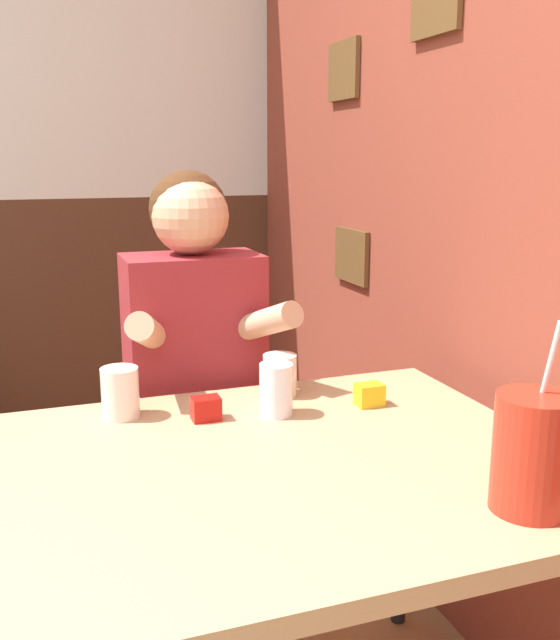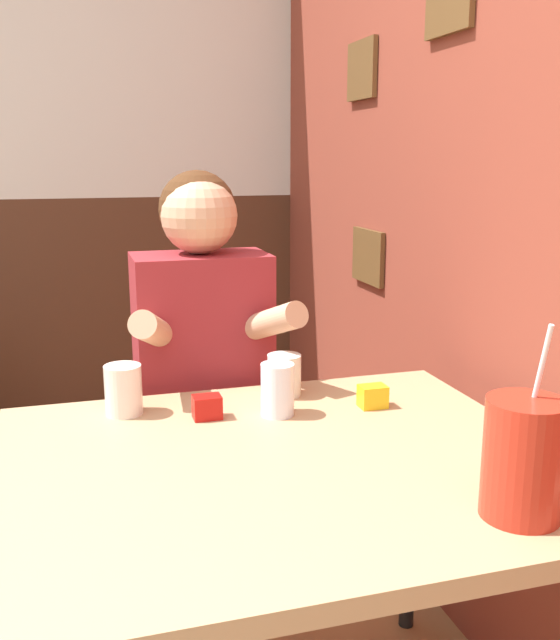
# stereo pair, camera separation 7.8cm
# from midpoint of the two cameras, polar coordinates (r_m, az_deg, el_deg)

# --- Properties ---
(brick_wall_right) EXTENTS (0.08, 4.22, 2.70)m
(brick_wall_right) POSITION_cam_midpoint_polar(r_m,az_deg,el_deg) (2.22, 8.21, 14.96)
(brick_wall_right) COLOR brown
(brick_wall_right) RESTS_ON ground_plane
(main_table) EXTENTS (1.04, 0.87, 0.72)m
(main_table) POSITION_cam_midpoint_polar(r_m,az_deg,el_deg) (1.37, -1.21, -13.42)
(main_table) COLOR tan
(main_table) RESTS_ON ground_plane
(person_seated) EXTENTS (0.42, 0.40, 1.24)m
(person_seated) POSITION_cam_midpoint_polar(r_m,az_deg,el_deg) (1.89, -7.96, -6.60)
(person_seated) COLOR maroon
(person_seated) RESTS_ON ground_plane
(cocktail_pitcher) EXTENTS (0.12, 0.12, 0.31)m
(cocktail_pitcher) POSITION_cam_midpoint_polar(r_m,az_deg,el_deg) (1.18, 17.82, -10.17)
(cocktail_pitcher) COLOR #B22819
(cocktail_pitcher) RESTS_ON main_table
(glass_near_pitcher) EXTENTS (0.07, 0.07, 0.11)m
(glass_near_pitcher) POSITION_cam_midpoint_polar(r_m,az_deg,el_deg) (1.54, -1.79, -5.60)
(glass_near_pitcher) COLOR silver
(glass_near_pitcher) RESTS_ON main_table
(glass_center) EXTENTS (0.08, 0.08, 0.10)m
(glass_center) POSITION_cam_midpoint_polar(r_m,az_deg,el_deg) (1.66, -1.37, -4.45)
(glass_center) COLOR silver
(glass_center) RESTS_ON main_table
(glass_far_side) EXTENTS (0.08, 0.08, 0.11)m
(glass_far_side) POSITION_cam_midpoint_polar(r_m,az_deg,el_deg) (1.57, -14.08, -5.67)
(glass_far_side) COLOR silver
(glass_far_side) RESTS_ON main_table
(condiment_ketchup) EXTENTS (0.06, 0.04, 0.05)m
(condiment_ketchup) POSITION_cam_midpoint_polar(r_m,az_deg,el_deg) (1.53, -7.42, -7.05)
(condiment_ketchup) COLOR #B7140F
(condiment_ketchup) RESTS_ON main_table
(condiment_mustard) EXTENTS (0.06, 0.04, 0.05)m
(condiment_mustard) POSITION_cam_midpoint_polar(r_m,az_deg,el_deg) (1.61, 5.78, -5.98)
(condiment_mustard) COLOR yellow
(condiment_mustard) RESTS_ON main_table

